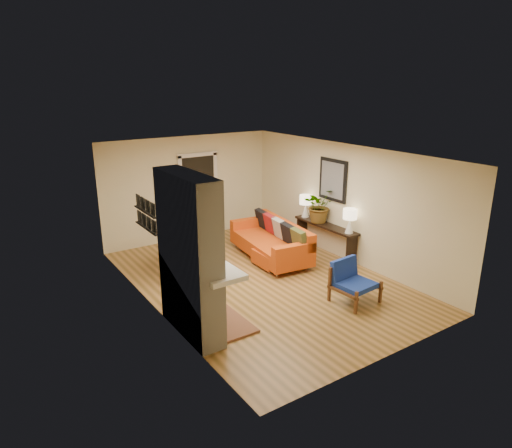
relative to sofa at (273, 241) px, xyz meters
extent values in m
plane|color=#B68246|center=(-0.96, -0.91, -0.40)|extent=(6.50, 6.50, 0.00)
plane|color=white|center=(-0.96, -0.91, 2.20)|extent=(6.50, 6.50, 0.00)
plane|color=beige|center=(-0.96, 2.34, 0.90)|extent=(4.50, 0.00, 4.50)
plane|color=beige|center=(-0.96, -4.16, 0.90)|extent=(4.50, 0.00, 4.50)
plane|color=beige|center=(-3.21, -0.91, 0.90)|extent=(0.00, 6.50, 6.50)
plane|color=beige|center=(1.29, -0.91, 0.90)|extent=(0.00, 6.50, 6.50)
cube|color=black|center=(-0.71, 2.31, 0.65)|extent=(0.88, 0.06, 2.10)
cube|color=white|center=(-1.20, 2.30, 0.65)|extent=(0.10, 0.08, 2.18)
cube|color=white|center=(-0.22, 2.30, 0.65)|extent=(0.10, 0.08, 2.18)
cube|color=white|center=(-0.71, 2.30, 1.73)|extent=(1.08, 0.08, 0.10)
cube|color=black|center=(1.26, -0.51, 1.35)|extent=(0.04, 0.85, 0.95)
cube|color=slate|center=(1.24, -0.51, 1.35)|extent=(0.01, 0.70, 0.80)
cube|color=black|center=(-3.17, -0.56, 1.02)|extent=(0.06, 0.95, 0.02)
cube|color=black|center=(-3.17, -0.56, 1.32)|extent=(0.06, 0.95, 0.02)
cube|color=white|center=(-3.00, -1.91, 1.46)|extent=(0.42, 1.50, 1.48)
cube|color=white|center=(-3.00, -1.91, 0.16)|extent=(0.42, 1.50, 1.12)
cube|color=white|center=(-2.75, -1.91, 0.72)|extent=(0.60, 1.68, 0.08)
cube|color=black|center=(-2.78, -1.91, 0.05)|extent=(0.03, 0.72, 0.78)
cube|color=brown|center=(-2.49, -1.91, -0.38)|extent=(0.75, 1.30, 0.04)
cube|color=black|center=(-2.67, -1.91, -0.06)|extent=(0.30, 0.36, 0.48)
cylinder|color=black|center=(-2.67, -1.91, 0.38)|extent=(0.10, 0.10, 0.40)
cube|color=gold|center=(-2.77, -1.91, 1.35)|extent=(0.04, 0.95, 0.95)
cube|color=silver|center=(-2.75, -1.91, 1.35)|extent=(0.01, 0.82, 0.82)
cylinder|color=silver|center=(-0.59, -0.95, -0.34)|extent=(0.05, 0.05, 0.11)
cylinder|color=silver|center=(0.17, -1.04, -0.34)|extent=(0.05, 0.05, 0.11)
cylinder|color=silver|center=(-0.34, 1.07, -0.34)|extent=(0.05, 0.05, 0.11)
cylinder|color=silver|center=(0.41, 0.97, -0.34)|extent=(0.05, 0.05, 0.11)
cube|color=#D34113|center=(-0.09, 0.01, -0.12)|extent=(1.25, 2.39, 0.33)
cube|color=#D34113|center=(0.29, -0.03, 0.23)|extent=(0.50, 2.30, 0.38)
cube|color=#D34113|center=(-0.22, -1.03, 0.15)|extent=(1.00, 0.31, 0.22)
cube|color=#D34113|center=(0.04, 1.05, 0.15)|extent=(1.00, 0.31, 0.22)
cube|color=#4E5123|center=(0.03, -0.88, 0.28)|extent=(0.27, 0.46, 0.45)
cube|color=black|center=(0.09, -0.45, 0.28)|extent=(0.27, 0.46, 0.45)
cube|color=#AFAFA9|center=(0.14, -0.01, 0.28)|extent=(0.27, 0.46, 0.45)
cube|color=maroon|center=(0.19, 0.36, 0.28)|extent=(0.27, 0.46, 0.45)
cube|color=black|center=(0.24, 0.80, 0.28)|extent=(0.27, 0.46, 0.45)
cylinder|color=silver|center=(-0.61, -0.71, -0.37)|extent=(0.04, 0.04, 0.06)
cylinder|color=silver|center=(-0.03, -0.73, -0.37)|extent=(0.04, 0.04, 0.06)
cylinder|color=silver|center=(-0.60, -0.13, -0.37)|extent=(0.04, 0.04, 0.06)
cylinder|color=silver|center=(-0.02, -0.15, -0.37)|extent=(0.04, 0.04, 0.06)
cube|color=#D34113|center=(-0.32, -0.43, -0.19)|extent=(0.73, 0.73, 0.30)
cube|color=brown|center=(-0.41, -2.66, -0.11)|extent=(0.10, 0.71, 0.05)
cube|color=brown|center=(-0.38, -2.98, -0.19)|extent=(0.05, 0.05, 0.42)
cube|color=brown|center=(-0.43, -2.35, -0.06)|extent=(0.05, 0.05, 0.66)
cube|color=brown|center=(0.27, -2.61, -0.11)|extent=(0.10, 0.71, 0.05)
cube|color=brown|center=(0.30, -2.92, -0.19)|extent=(0.05, 0.05, 0.42)
cube|color=brown|center=(0.25, -2.30, -0.06)|extent=(0.05, 0.05, 0.66)
cube|color=#1B33A7|center=(-0.07, -2.64, -0.06)|extent=(0.67, 0.64, 0.09)
cube|color=#1B33A7|center=(-0.09, -2.35, 0.17)|extent=(0.64, 0.21, 0.39)
cube|color=brown|center=(-2.14, 0.38, 0.41)|extent=(0.85, 1.15, 0.04)
cylinder|color=brown|center=(-2.48, -0.06, -0.01)|extent=(0.05, 0.05, 0.78)
cylinder|color=brown|center=(-1.88, -0.11, -0.01)|extent=(0.05, 0.05, 0.78)
cylinder|color=brown|center=(-2.40, 0.87, -0.01)|extent=(0.05, 0.05, 0.78)
cylinder|color=brown|center=(-1.80, 0.82, -0.01)|extent=(0.05, 0.05, 0.78)
cube|color=brown|center=(-2.04, -0.34, 0.09)|extent=(0.49, 0.49, 0.04)
cube|color=brown|center=(-2.02, -0.12, 0.36)|extent=(0.46, 0.08, 0.50)
cylinder|color=brown|center=(-2.24, -0.50, -0.16)|extent=(0.04, 0.04, 0.48)
cylinder|color=brown|center=(-1.87, -0.54, -0.16)|extent=(0.04, 0.04, 0.48)
cylinder|color=brown|center=(-2.20, -0.14, -0.16)|extent=(0.04, 0.04, 0.48)
cylinder|color=brown|center=(-1.84, -0.17, -0.16)|extent=(0.04, 0.04, 0.48)
cube|color=brown|center=(-1.92, 1.07, 0.09)|extent=(0.49, 0.49, 0.04)
cube|color=brown|center=(-1.93, 0.85, 0.36)|extent=(0.46, 0.08, 0.50)
cylinder|color=brown|center=(-2.12, 0.90, -0.16)|extent=(0.04, 0.04, 0.48)
cylinder|color=brown|center=(-1.75, 0.87, -0.16)|extent=(0.04, 0.04, 0.48)
cylinder|color=brown|center=(-2.08, 1.27, -0.16)|extent=(0.04, 0.04, 0.48)
cylinder|color=brown|center=(-1.72, 1.24, -0.16)|extent=(0.04, 0.04, 0.48)
cube|color=black|center=(1.11, -0.51, 0.30)|extent=(0.34, 1.85, 0.05)
cube|color=black|center=(1.11, -1.36, -0.06)|extent=(0.30, 0.04, 0.68)
cube|color=black|center=(1.11, 0.34, -0.06)|extent=(0.30, 0.04, 0.68)
cone|color=white|center=(1.11, -1.25, 0.48)|extent=(0.18, 0.18, 0.30)
cylinder|color=white|center=(1.11, -1.25, 0.66)|extent=(0.03, 0.03, 0.06)
cylinder|color=#FFEABF|center=(1.11, -1.25, 0.76)|extent=(0.30, 0.30, 0.22)
cone|color=white|center=(1.11, 0.23, 0.48)|extent=(0.18, 0.18, 0.30)
cylinder|color=white|center=(1.11, 0.23, 0.66)|extent=(0.03, 0.03, 0.06)
cylinder|color=#FFEABF|center=(1.11, 0.23, 0.76)|extent=(0.30, 0.30, 0.22)
imported|color=#1E5919|center=(1.10, -0.27, 0.73)|extent=(0.86, 0.79, 0.81)
camera|label=1|loc=(-5.78, -7.93, 3.49)|focal=32.00mm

